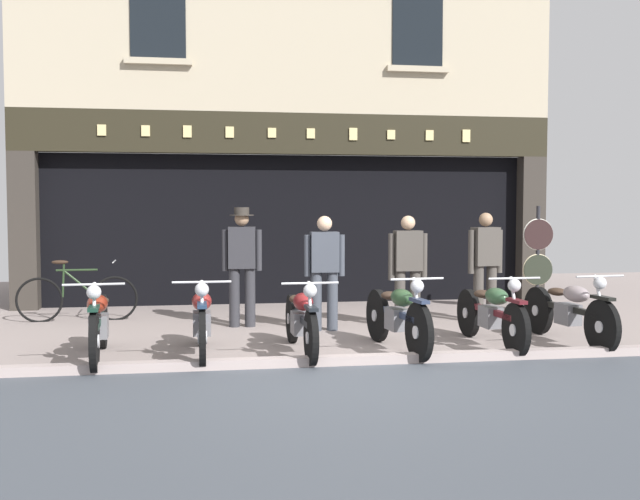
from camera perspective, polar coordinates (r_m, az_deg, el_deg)
ground at (r=7.14m, az=3.86°, el=-10.78°), size 21.28×22.00×0.18m
shop_facade at (r=14.81m, az=-3.09°, el=3.46°), size 9.58×4.42×6.45m
motorcycle_far_left at (r=8.67m, az=-16.54°, el=-5.26°), size 0.62×2.03×0.92m
motorcycle_left at (r=8.62m, az=-9.00°, el=-5.21°), size 0.62×1.96×0.92m
motorcycle_center_left at (r=8.66m, az=-1.45°, el=-5.23°), size 0.62×2.00×0.89m
motorcycle_center at (r=8.84m, az=5.94°, el=-4.95°), size 0.62×1.97×0.92m
motorcycle_center_right at (r=9.33m, az=12.95°, el=-4.66°), size 0.62×2.01×0.90m
motorcycle_right at (r=9.79m, az=18.48°, el=-4.35°), size 0.62×2.04×0.91m
salesman_left at (r=10.59m, az=-5.97°, el=-0.81°), size 0.56×0.34×1.69m
shopkeeper_center at (r=10.21m, az=0.34°, el=-1.34°), size 0.56×0.25×1.57m
salesman_right at (r=10.53m, az=6.71°, el=-1.24°), size 0.56×0.25×1.57m
assistant_far_right at (r=11.23m, az=12.50°, el=-0.89°), size 0.55×0.28×1.61m
tyre_sign_pole at (r=12.41m, az=16.29°, el=-0.24°), size 0.51×0.06×1.71m
advert_board_near at (r=13.13m, az=-9.87°, el=4.12°), size 0.67×0.03×0.96m
leaning_bicycle at (r=11.69m, az=-18.07°, el=-3.40°), size 1.75×0.50×0.93m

